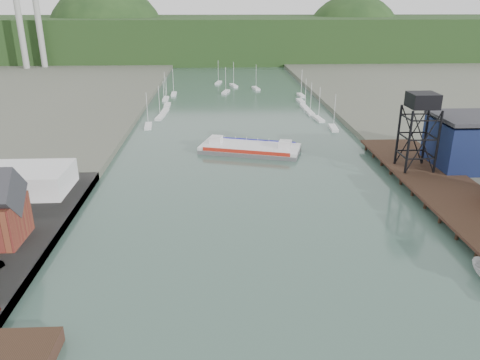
{
  "coord_description": "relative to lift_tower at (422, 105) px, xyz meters",
  "views": [
    {
      "loc": [
        -6.51,
        -34.29,
        35.27
      ],
      "look_at": [
        -2.61,
        47.63,
        4.0
      ],
      "focal_mm": 35.0,
      "sensor_mm": 36.0,
      "label": 1
    }
  ],
  "objects": [
    {
      "name": "distant_hills",
      "position": [
        -38.98,
        243.35,
        -5.27
      ],
      "size": [
        500.0,
        120.0,
        80.0
      ],
      "color": "black",
      "rests_on": "ground"
    },
    {
      "name": "marina_sailboats",
      "position": [
        -34.92,
        80.46,
        -15.3
      ],
      "size": [
        57.71,
        92.65,
        0.9
      ],
      "color": "silver",
      "rests_on": "ground"
    },
    {
      "name": "white_shed",
      "position": [
        -79.0,
        -8.0,
        -11.8
      ],
      "size": [
        18.0,
        12.0,
        4.5
      ],
      "primitive_type": "cube",
      "color": "silver",
      "rests_on": "west_quay"
    },
    {
      "name": "chain_ferry",
      "position": [
        -33.66,
        19.66,
        -14.64
      ],
      "size": [
        26.26,
        16.32,
        3.53
      ],
      "rotation": [
        0.0,
        0.0,
        -0.29
      ],
      "color": "#545356",
      "rests_on": "ground"
    },
    {
      "name": "east_pier",
      "position": [
        2.0,
        -13.0,
        -13.75
      ],
      "size": [
        14.0,
        70.0,
        2.45
      ],
      "color": "black",
      "rests_on": "ground"
    },
    {
      "name": "lift_tower",
      "position": [
        0.0,
        0.0,
        0.0
      ],
      "size": [
        6.5,
        6.5,
        16.0
      ],
      "color": "black",
      "rests_on": "east_pier"
    },
    {
      "name": "smokestacks",
      "position": [
        -141.0,
        174.5,
        14.35
      ],
      "size": [
        11.2,
        8.2,
        60.0
      ],
      "color": "#9D9D98",
      "rests_on": "ground"
    }
  ]
}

